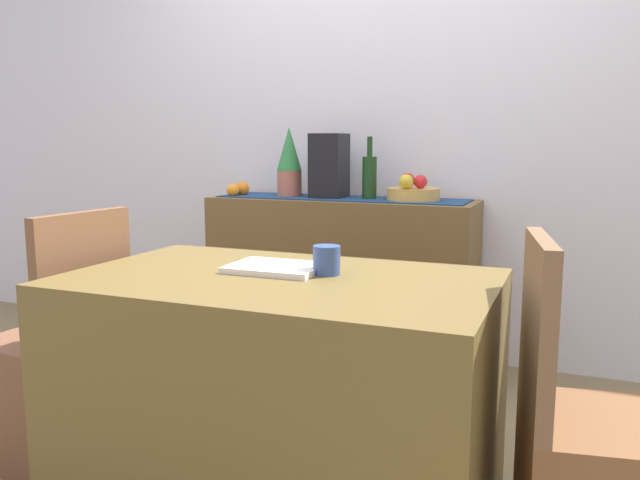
% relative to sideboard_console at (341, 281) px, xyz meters
% --- Properties ---
extents(ground_plane, '(6.40, 6.40, 0.02)m').
position_rel_sideboard_console_xyz_m(ground_plane, '(0.11, -0.92, -0.43)').
color(ground_plane, olive).
rests_on(ground_plane, ground).
extents(room_wall_rear, '(6.40, 0.06, 2.70)m').
position_rel_sideboard_console_xyz_m(room_wall_rear, '(0.11, 0.26, 0.93)').
color(room_wall_rear, silver).
rests_on(room_wall_rear, ground).
extents(sideboard_console, '(1.35, 0.42, 0.85)m').
position_rel_sideboard_console_xyz_m(sideboard_console, '(0.00, 0.00, 0.00)').
color(sideboard_console, brown).
rests_on(sideboard_console, ground).
extents(table_runner, '(1.27, 0.32, 0.01)m').
position_rel_sideboard_console_xyz_m(table_runner, '(0.00, 0.00, 0.43)').
color(table_runner, navy).
rests_on(table_runner, sideboard_console).
extents(fruit_bowl, '(0.26, 0.26, 0.06)m').
position_rel_sideboard_console_xyz_m(fruit_bowl, '(0.37, 0.00, 0.46)').
color(fruit_bowl, gold).
rests_on(fruit_bowl, table_runner).
extents(apple_center, '(0.07, 0.07, 0.07)m').
position_rel_sideboard_console_xyz_m(apple_center, '(0.34, 0.01, 0.52)').
color(apple_center, '#B73023').
rests_on(apple_center, fruit_bowl).
extents(apple_rear, '(0.07, 0.07, 0.07)m').
position_rel_sideboard_console_xyz_m(apple_rear, '(0.35, -0.08, 0.52)').
color(apple_rear, gold).
rests_on(apple_rear, fruit_bowl).
extents(apple_upper, '(0.06, 0.06, 0.06)m').
position_rel_sideboard_console_xyz_m(apple_upper, '(0.41, -0.02, 0.52)').
color(apple_upper, red).
rests_on(apple_upper, fruit_bowl).
extents(wine_bottle, '(0.07, 0.07, 0.31)m').
position_rel_sideboard_console_xyz_m(wine_bottle, '(0.15, 0.00, 0.54)').
color(wine_bottle, '#1A3B17').
rests_on(wine_bottle, sideboard_console).
extents(coffee_maker, '(0.16, 0.18, 0.33)m').
position_rel_sideboard_console_xyz_m(coffee_maker, '(-0.07, 0.00, 0.59)').
color(coffee_maker, black).
rests_on(coffee_maker, sideboard_console).
extents(potted_plant, '(0.13, 0.13, 0.36)m').
position_rel_sideboard_console_xyz_m(potted_plant, '(-0.29, 0.00, 0.60)').
color(potted_plant, '#B46550').
rests_on(potted_plant, sideboard_console).
extents(orange_loose_end, '(0.07, 0.07, 0.07)m').
position_rel_sideboard_console_xyz_m(orange_loose_end, '(-0.56, -0.02, 0.46)').
color(orange_loose_end, orange).
rests_on(orange_loose_end, sideboard_console).
extents(orange_loose_near_bowl, '(0.07, 0.07, 0.07)m').
position_rel_sideboard_console_xyz_m(orange_loose_near_bowl, '(-0.57, -0.10, 0.46)').
color(orange_loose_near_bowl, orange).
rests_on(orange_loose_near_bowl, sideboard_console).
extents(dining_table, '(1.24, 0.76, 0.74)m').
position_rel_sideboard_console_xyz_m(dining_table, '(0.32, -1.37, -0.05)').
color(dining_table, brown).
rests_on(dining_table, ground).
extents(open_book, '(0.28, 0.21, 0.02)m').
position_rel_sideboard_console_xyz_m(open_book, '(0.27, -1.30, 0.33)').
color(open_book, white).
rests_on(open_book, dining_table).
extents(coffee_cup, '(0.08, 0.08, 0.09)m').
position_rel_sideboard_console_xyz_m(coffee_cup, '(0.43, -1.29, 0.36)').
color(coffee_cup, '#334E89').
rests_on(coffee_cup, dining_table).
extents(chair_near_window, '(0.43, 0.43, 0.90)m').
position_rel_sideboard_console_xyz_m(chair_near_window, '(-0.57, -1.37, -0.16)').
color(chair_near_window, brown).
rests_on(chair_near_window, ground).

